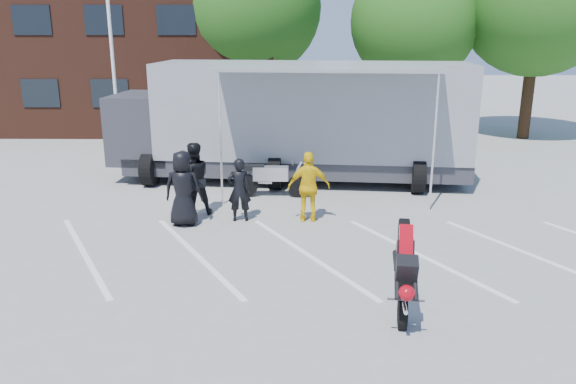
{
  "coord_description": "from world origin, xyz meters",
  "views": [
    {
      "loc": [
        -0.09,
        -10.13,
        4.64
      ],
      "look_at": [
        -0.23,
        1.34,
        1.3
      ],
      "focal_mm": 35.0,
      "sensor_mm": 36.0,
      "label": 1
    }
  ],
  "objects_px": {
    "tree_left": "(252,7)",
    "flagpole": "(116,17)",
    "tree_mid": "(414,22)",
    "stunt_bike_rider": "(400,310)",
    "transporter_truck": "(296,180)",
    "spectator_leather_a": "(183,188)",
    "spectator_leather_c": "(193,179)",
    "spectator_leather_b": "(239,190)",
    "parked_motorcycle": "(273,197)",
    "spectator_hivis": "(309,187)"
  },
  "relations": [
    {
      "from": "tree_left",
      "to": "flagpole",
      "type": "bearing_deg",
      "value": -125.28
    },
    {
      "from": "tree_mid",
      "to": "stunt_bike_rider",
      "type": "bearing_deg",
      "value": -101.27
    },
    {
      "from": "flagpole",
      "to": "tree_left",
      "type": "relative_size",
      "value": 0.93
    },
    {
      "from": "transporter_truck",
      "to": "stunt_bike_rider",
      "type": "relative_size",
      "value": 6.37
    },
    {
      "from": "spectator_leather_a",
      "to": "spectator_leather_c",
      "type": "relative_size",
      "value": 0.98
    },
    {
      "from": "flagpole",
      "to": "tree_left",
      "type": "bearing_deg",
      "value": 54.72
    },
    {
      "from": "stunt_bike_rider",
      "to": "spectator_leather_a",
      "type": "height_order",
      "value": "spectator_leather_a"
    },
    {
      "from": "spectator_leather_a",
      "to": "spectator_leather_b",
      "type": "xyz_separation_m",
      "value": [
        1.33,
        0.34,
        -0.13
      ]
    },
    {
      "from": "parked_motorcycle",
      "to": "spectator_hivis",
      "type": "height_order",
      "value": "spectator_hivis"
    },
    {
      "from": "spectator_leather_a",
      "to": "spectator_leather_c",
      "type": "height_order",
      "value": "spectator_leather_c"
    },
    {
      "from": "spectator_leather_a",
      "to": "tree_mid",
      "type": "bearing_deg",
      "value": -121.01
    },
    {
      "from": "flagpole",
      "to": "transporter_truck",
      "type": "relative_size",
      "value": 0.69
    },
    {
      "from": "spectator_leather_c",
      "to": "spectator_hivis",
      "type": "bearing_deg",
      "value": 148.0
    },
    {
      "from": "stunt_bike_rider",
      "to": "transporter_truck",
      "type": "bearing_deg",
      "value": 108.57
    },
    {
      "from": "flagpole",
      "to": "tree_mid",
      "type": "height_order",
      "value": "flagpole"
    },
    {
      "from": "tree_left",
      "to": "spectator_leather_c",
      "type": "distance_m",
      "value": 13.14
    },
    {
      "from": "spectator_leather_b",
      "to": "transporter_truck",
      "type": "bearing_deg",
      "value": -115.14
    },
    {
      "from": "tree_left",
      "to": "stunt_bike_rider",
      "type": "xyz_separation_m",
      "value": [
        3.73,
        -17.41,
        -5.57
      ]
    },
    {
      "from": "spectator_leather_b",
      "to": "spectator_leather_c",
      "type": "relative_size",
      "value": 0.85
    },
    {
      "from": "transporter_truck",
      "to": "spectator_leather_c",
      "type": "height_order",
      "value": "spectator_leather_c"
    },
    {
      "from": "transporter_truck",
      "to": "spectator_hivis",
      "type": "bearing_deg",
      "value": -80.52
    },
    {
      "from": "transporter_truck",
      "to": "spectator_leather_b",
      "type": "relative_size",
      "value": 7.18
    },
    {
      "from": "transporter_truck",
      "to": "spectator_leather_a",
      "type": "distance_m",
      "value": 5.2
    },
    {
      "from": "spectator_leather_a",
      "to": "parked_motorcycle",
      "type": "bearing_deg",
      "value": -128.81
    },
    {
      "from": "transporter_truck",
      "to": "stunt_bike_rider",
      "type": "bearing_deg",
      "value": -73.36
    },
    {
      "from": "tree_mid",
      "to": "spectator_leather_a",
      "type": "height_order",
      "value": "tree_mid"
    },
    {
      "from": "stunt_bike_rider",
      "to": "spectator_leather_a",
      "type": "bearing_deg",
      "value": 143.34
    },
    {
      "from": "spectator_leather_a",
      "to": "spectator_leather_c",
      "type": "distance_m",
      "value": 0.83
    },
    {
      "from": "spectator_leather_b",
      "to": "spectator_leather_c",
      "type": "distance_m",
      "value": 1.32
    },
    {
      "from": "spectator_leather_c",
      "to": "transporter_truck",
      "type": "bearing_deg",
      "value": -149.43
    },
    {
      "from": "flagpole",
      "to": "spectator_leather_a",
      "type": "distance_m",
      "value": 8.91
    },
    {
      "from": "spectator_leather_b",
      "to": "tree_left",
      "type": "bearing_deg",
      "value": -93.04
    },
    {
      "from": "tree_left",
      "to": "parked_motorcycle",
      "type": "relative_size",
      "value": 3.92
    },
    {
      "from": "transporter_truck",
      "to": "tree_mid",
      "type": "bearing_deg",
      "value": 62.13
    },
    {
      "from": "spectator_leather_b",
      "to": "spectator_leather_c",
      "type": "height_order",
      "value": "spectator_leather_c"
    },
    {
      "from": "tree_mid",
      "to": "spectator_hivis",
      "type": "relative_size",
      "value": 4.33
    },
    {
      "from": "spectator_leather_b",
      "to": "spectator_hivis",
      "type": "height_order",
      "value": "spectator_hivis"
    },
    {
      "from": "flagpole",
      "to": "spectator_hivis",
      "type": "distance_m",
      "value": 10.29
    },
    {
      "from": "flagpole",
      "to": "parked_motorcycle",
      "type": "height_order",
      "value": "flagpole"
    },
    {
      "from": "parked_motorcycle",
      "to": "spectator_leather_c",
      "type": "height_order",
      "value": "spectator_leather_c"
    },
    {
      "from": "spectator_leather_b",
      "to": "spectator_leather_c",
      "type": "xyz_separation_m",
      "value": [
        -1.22,
        0.48,
        0.14
      ]
    },
    {
      "from": "tree_left",
      "to": "spectator_hivis",
      "type": "relative_size",
      "value": 4.87
    },
    {
      "from": "tree_mid",
      "to": "parked_motorcycle",
      "type": "relative_size",
      "value": 3.48
    },
    {
      "from": "stunt_bike_rider",
      "to": "spectator_leather_c",
      "type": "distance_m",
      "value": 6.83
    },
    {
      "from": "spectator_leather_b",
      "to": "spectator_leather_a",
      "type": "bearing_deg",
      "value": 9.04
    },
    {
      "from": "parked_motorcycle",
      "to": "stunt_bike_rider",
      "type": "xyz_separation_m",
      "value": [
        2.44,
        -6.73,
        0.0
      ]
    },
    {
      "from": "spectator_hivis",
      "to": "spectator_leather_c",
      "type": "bearing_deg",
      "value": -10.73
    },
    {
      "from": "tree_left",
      "to": "stunt_bike_rider",
      "type": "relative_size",
      "value": 4.77
    },
    {
      "from": "tree_mid",
      "to": "transporter_truck",
      "type": "relative_size",
      "value": 0.67
    },
    {
      "from": "tree_mid",
      "to": "spectator_leather_c",
      "type": "height_order",
      "value": "tree_mid"
    }
  ]
}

